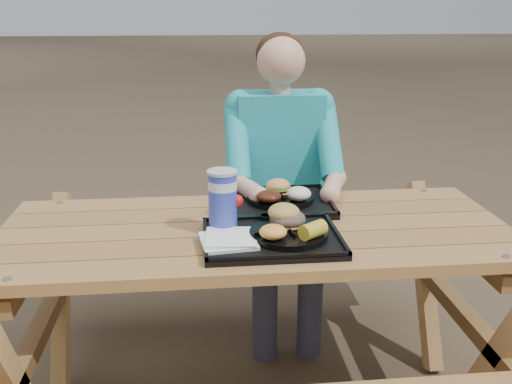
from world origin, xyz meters
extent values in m
cube|color=black|center=(0.04, -0.14, 0.76)|extent=(0.45, 0.35, 0.02)
cube|color=black|center=(0.09, 0.21, 0.76)|extent=(0.45, 0.35, 0.02)
cylinder|color=black|center=(0.09, -0.15, 0.78)|extent=(0.26, 0.26, 0.02)
cylinder|color=black|center=(0.12, 0.22, 0.78)|extent=(0.26, 0.26, 0.02)
cube|color=white|center=(-0.11, -0.18, 0.78)|extent=(0.19, 0.19, 0.02)
cylinder|color=#162AA6|center=(-0.12, -0.05, 0.87)|extent=(0.10, 0.10, 0.20)
cylinder|color=black|center=(0.03, -0.01, 0.78)|extent=(0.05, 0.05, 0.03)
cylinder|color=yellow|center=(0.10, -0.02, 0.79)|extent=(0.05, 0.05, 0.03)
ellipsoid|color=#FFB743|center=(0.03, -0.20, 0.81)|extent=(0.09, 0.09, 0.04)
cube|color=black|center=(-0.09, 0.23, 0.77)|extent=(0.07, 0.17, 0.01)
ellipsoid|color=#4A1D0E|center=(0.06, 0.15, 0.81)|extent=(0.10, 0.10, 0.04)
ellipsoid|color=white|center=(0.18, 0.16, 0.82)|extent=(0.09, 0.09, 0.05)
camera|label=1|loc=(-0.19, -1.87, 1.49)|focal=40.00mm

